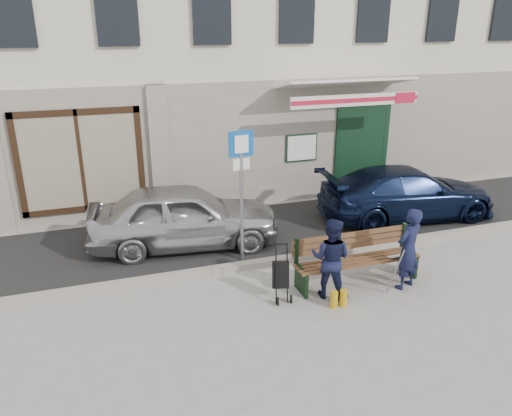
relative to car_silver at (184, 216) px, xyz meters
name	(u,v)px	position (x,y,z in m)	size (l,w,h in m)	color
ground	(289,303)	(1.23, -2.94, -0.68)	(80.00, 80.00, 0.00)	#9E9991
asphalt_lane	(238,235)	(1.23, 0.16, -0.68)	(60.00, 3.20, 0.01)	#282828
curb	(261,263)	(1.23, -1.44, -0.62)	(60.00, 0.18, 0.12)	#9E9384
building	(183,6)	(1.24, 5.51, 4.29)	(20.00, 8.27, 10.00)	beige
car_silver	(184,216)	(0.00, 0.00, 0.00)	(1.62, 4.02, 1.37)	#B3B3B8
car_navy	(407,193)	(5.49, -0.09, -0.05)	(1.77, 4.35, 1.26)	black
parking_sign	(241,176)	(0.95, -1.10, 1.10)	(0.49, 0.10, 2.67)	gray
bench	(355,260)	(2.65, -2.64, -0.23)	(2.40, 1.17, 0.98)	brown
man	(408,249)	(3.45, -3.08, 0.08)	(0.56, 0.37, 1.53)	#121633
woman	(331,258)	(2.00, -2.92, 0.05)	(0.71, 0.55, 1.46)	#121633
stroller	(281,276)	(1.15, -2.74, -0.24)	(0.35, 0.45, 1.00)	black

